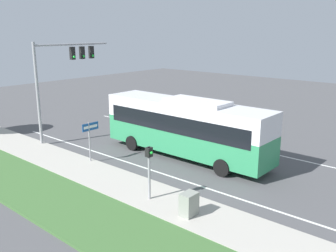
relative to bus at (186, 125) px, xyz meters
name	(u,v)px	position (x,y,z in m)	size (l,w,h in m)	color
ground_plane	(219,162)	(0.54, -2.18, -2.07)	(80.00, 80.00, 0.00)	#4C4C4F
sidewalk	(148,195)	(-5.66, -2.18, -2.01)	(2.80, 80.00, 0.12)	#ADA89E
grass_verge	(95,220)	(-8.86, -2.18, -2.02)	(3.60, 80.00, 0.10)	#3D6633
lane_divider_near	(182,180)	(-3.06, -2.18, -2.07)	(0.14, 30.00, 0.01)	silver
lane_divider_far	(249,148)	(4.14, -2.18, -2.07)	(0.14, 30.00, 0.01)	silver
bus	(186,125)	(0.00, 0.00, 0.00)	(2.71, 11.30, 3.75)	#2D8956
signal_gantry	(62,69)	(-2.46, 9.11, 3.04)	(6.19, 0.41, 7.00)	#939399
pedestrian_signal	(149,164)	(-6.00, -2.61, -0.26)	(0.28, 0.34, 2.63)	#939399
street_sign	(90,134)	(-4.49, 3.67, -0.33)	(1.16, 0.08, 2.49)	#939399
utility_cabinet	(189,204)	(-6.06, -4.97, -1.45)	(0.75, 0.55, 1.00)	gray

